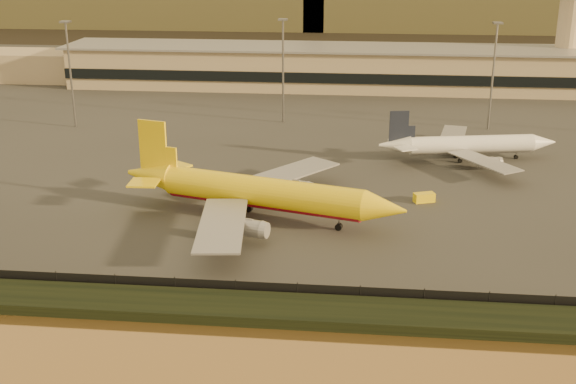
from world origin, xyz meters
name	(u,v)px	position (x,y,z in m)	size (l,w,h in m)	color
ground	(292,258)	(0.00, 0.00, 0.00)	(900.00, 900.00, 0.00)	black
embankment	(278,310)	(0.00, -17.00, 0.70)	(320.00, 7.00, 1.40)	black
tarmac	(326,110)	(0.00, 95.00, 0.10)	(320.00, 220.00, 0.20)	#2D2D2D
perimeter_fence	(282,291)	(0.00, -13.00, 1.30)	(300.00, 0.05, 2.20)	black
terminal_building	(285,67)	(-14.52, 125.55, 6.25)	(202.00, 25.00, 12.60)	tan
control_tower	(569,17)	(70.00, 131.00, 21.66)	(11.20, 11.20, 35.50)	tan
apron_light_masts	(387,65)	(15.00, 75.00, 15.70)	(152.20, 12.20, 25.40)	slate
dhl_cargo_jet	(258,193)	(-6.97, 14.58, 4.62)	(48.81, 46.73, 14.80)	yellow
white_narrowbody_jet	(468,145)	(31.63, 51.54, 3.42)	(37.44, 36.03, 10.80)	white
gse_vehicle_yellow	(424,197)	(20.86, 25.22, 1.01)	(3.60, 1.62, 1.62)	yellow
gse_vehicle_white	(182,182)	(-23.42, 29.04, 1.01)	(3.60, 1.62, 1.62)	white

